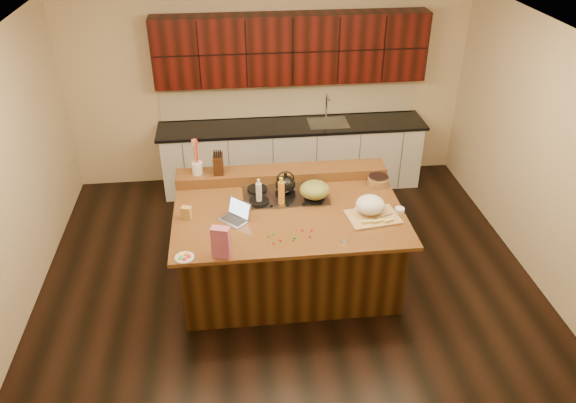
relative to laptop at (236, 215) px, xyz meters
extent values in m
cube|color=black|center=(0.55, 0.10, -0.98)|extent=(5.50, 5.00, 0.01)
cube|color=silver|center=(0.55, 0.10, 1.73)|extent=(5.50, 5.00, 0.01)
cube|color=beige|center=(0.55, 2.61, 0.38)|extent=(5.50, 0.01, 2.70)
cube|color=beige|center=(0.55, -2.40, 0.38)|extent=(5.50, 0.01, 2.70)
cube|color=beige|center=(-2.21, 0.10, 0.38)|extent=(0.01, 5.00, 2.70)
cube|color=beige|center=(3.30, 0.10, 0.38)|extent=(0.01, 5.00, 2.70)
cube|color=black|center=(0.55, 0.10, -0.53)|extent=(2.22, 1.42, 0.88)
cube|color=black|center=(0.55, 0.10, -0.07)|extent=(2.40, 1.60, 0.04)
cube|color=black|center=(0.55, 0.80, 0.01)|extent=(2.40, 0.30, 0.12)
cube|color=gray|center=(0.55, 0.40, -0.05)|extent=(0.92, 0.52, 0.02)
cylinder|color=black|center=(0.25, 0.53, -0.03)|extent=(0.22, 0.22, 0.03)
cylinder|color=black|center=(0.85, 0.53, -0.03)|extent=(0.22, 0.22, 0.03)
cylinder|color=black|center=(0.25, 0.27, -0.03)|extent=(0.22, 0.22, 0.03)
cylinder|color=black|center=(0.85, 0.27, -0.03)|extent=(0.22, 0.22, 0.03)
cylinder|color=black|center=(0.55, 0.40, -0.03)|extent=(0.22, 0.22, 0.03)
cube|color=silver|center=(0.85, 2.27, -0.52)|extent=(3.60, 0.62, 0.90)
cube|color=black|center=(0.85, 2.27, -0.05)|extent=(3.70, 0.66, 0.04)
cube|color=gray|center=(1.35, 2.27, -0.04)|extent=(0.55, 0.42, 0.01)
cylinder|color=gray|center=(1.35, 2.45, 0.15)|extent=(0.02, 0.02, 0.36)
cube|color=black|center=(0.85, 2.42, 0.98)|extent=(3.60, 0.34, 0.90)
cube|color=beige|center=(0.85, 2.58, 0.23)|extent=(3.60, 0.03, 0.50)
ellipsoid|color=black|center=(0.55, 0.40, 0.09)|extent=(0.22, 0.22, 0.20)
ellipsoid|color=olive|center=(0.85, 0.27, 0.08)|extent=(0.42, 0.42, 0.18)
cube|color=#B7B7BC|center=(-0.03, -0.03, -0.05)|extent=(0.34, 0.34, 0.01)
cube|color=black|center=(-0.03, -0.03, -0.04)|extent=(0.25, 0.25, 0.00)
cube|color=#B7B7BC|center=(0.04, 0.04, 0.05)|extent=(0.24, 0.25, 0.18)
cube|color=silver|center=(0.03, 0.03, 0.05)|extent=(0.21, 0.22, 0.16)
cylinder|color=orange|center=(0.49, 0.24, 0.08)|extent=(0.09, 0.09, 0.27)
cylinder|color=silver|center=(0.25, 0.27, 0.07)|extent=(0.08, 0.08, 0.25)
cube|color=tan|center=(1.39, -0.14, -0.04)|extent=(0.56, 0.44, 0.02)
ellipsoid|color=white|center=(1.38, -0.06, 0.06)|extent=(0.30, 0.30, 0.19)
cube|color=#EDD872|center=(1.30, -0.26, -0.02)|extent=(0.11, 0.03, 0.03)
cube|color=#EDD872|center=(1.41, -0.26, -0.02)|extent=(0.11, 0.03, 0.03)
cube|color=#EDD872|center=(1.53, -0.26, -0.02)|extent=(0.11, 0.03, 0.03)
cylinder|color=gray|center=(1.51, -0.16, -0.02)|extent=(0.20, 0.08, 0.01)
cylinder|color=white|center=(1.70, -0.05, -0.03)|extent=(0.12, 0.12, 0.04)
cylinder|color=white|center=(1.28, -0.01, -0.03)|extent=(0.13, 0.13, 0.04)
cylinder|color=white|center=(1.67, 0.49, -0.03)|extent=(0.13, 0.13, 0.04)
cylinder|color=#996B3F|center=(1.62, 0.53, -0.01)|extent=(0.28, 0.28, 0.09)
cone|color=silver|center=(1.02, -0.52, -0.02)|extent=(0.09, 0.09, 0.07)
cube|color=#C45C7E|center=(-0.15, -0.61, 0.10)|extent=(0.19, 0.13, 0.31)
cylinder|color=white|center=(-0.50, -0.61, -0.05)|extent=(0.18, 0.18, 0.01)
cube|color=#BA8E41|center=(-0.50, 0.07, 0.02)|extent=(0.11, 0.09, 0.14)
cylinder|color=white|center=(-0.40, 0.80, 0.14)|extent=(0.15, 0.15, 0.14)
cube|color=black|center=(-0.16, 0.80, 0.17)|extent=(0.11, 0.18, 0.22)
ellipsoid|color=red|center=(0.41, -0.44, -0.04)|extent=(0.02, 0.02, 0.02)
ellipsoid|color=#198C26|center=(0.53, -0.45, -0.04)|extent=(0.02, 0.02, 0.02)
ellipsoid|color=red|center=(0.34, -0.48, -0.04)|extent=(0.02, 0.02, 0.02)
ellipsoid|color=#198C26|center=(0.30, -0.35, -0.04)|extent=(0.02, 0.02, 0.02)
ellipsoid|color=red|center=(0.64, -0.29, -0.04)|extent=(0.02, 0.02, 0.02)
ellipsoid|color=#198C26|center=(0.33, -0.45, -0.04)|extent=(0.02, 0.02, 0.02)
ellipsoid|color=red|center=(0.73, -0.30, -0.04)|extent=(0.02, 0.02, 0.02)
ellipsoid|color=#198C26|center=(0.55, -0.41, -0.04)|extent=(0.02, 0.02, 0.02)
ellipsoid|color=red|center=(0.70, -0.41, -0.04)|extent=(0.02, 0.02, 0.02)
ellipsoid|color=#198C26|center=(0.35, -0.32, -0.04)|extent=(0.02, 0.02, 0.02)
camera|label=1|loc=(-0.01, -4.84, 3.09)|focal=35.00mm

